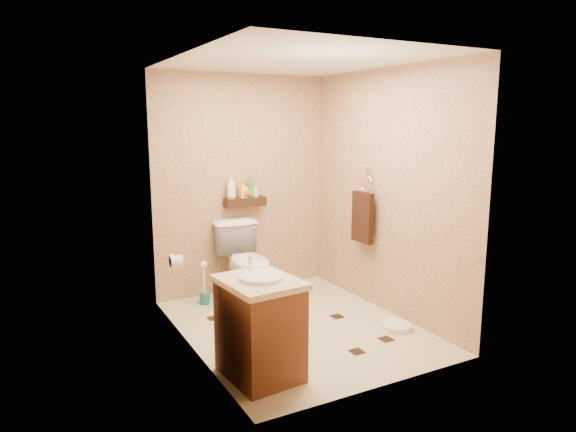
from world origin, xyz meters
TOP-DOWN VIEW (x-y plane):
  - ground at (0.00, 0.00)m, footprint 2.50×2.50m
  - wall_back at (0.00, 1.25)m, footprint 2.00×0.04m
  - wall_front at (0.00, -1.25)m, footprint 2.00×0.04m
  - wall_left at (-1.00, 0.00)m, footprint 0.04×2.50m
  - wall_right at (1.00, 0.00)m, footprint 0.04×2.50m
  - ceiling at (0.00, 0.00)m, footprint 2.00×2.50m
  - wall_shelf at (0.00, 1.17)m, footprint 0.46×0.14m
  - floor_accents at (0.04, -0.05)m, footprint 1.28×1.38m
  - toilet at (-0.14, 0.83)m, footprint 0.50×0.84m
  - vanity at (-0.70, -0.69)m, footprint 0.57×0.66m
  - bathroom_scale at (0.78, -0.49)m, footprint 0.36×0.36m
  - toilet_brush at (-0.56, 0.99)m, footprint 0.11×0.11m
  - towel_ring at (0.91, 0.25)m, footprint 0.12×0.30m
  - toilet_paper at (-0.94, 0.65)m, footprint 0.12×0.11m
  - bottle_a at (-0.16, 1.17)m, footprint 0.10×0.10m
  - bottle_b at (-0.02, 1.17)m, footprint 0.08×0.09m
  - bottle_c at (0.00, 1.17)m, footprint 0.17×0.17m
  - bottle_d at (0.07, 1.17)m, footprint 0.12×0.12m
  - bottle_e at (0.12, 1.17)m, footprint 0.08×0.08m

SIDE VIEW (x-z plane):
  - ground at x=0.00m, z-range 0.00..0.00m
  - floor_accents at x=0.04m, z-range 0.00..0.01m
  - bathroom_scale at x=0.78m, z-range 0.00..0.05m
  - toilet_brush at x=-0.56m, z-range -0.07..0.40m
  - vanity at x=-0.70m, z-range -0.05..0.83m
  - toilet at x=-0.14m, z-range 0.00..0.84m
  - toilet_paper at x=-0.94m, z-range 0.54..0.66m
  - towel_ring at x=0.91m, z-range 0.57..1.33m
  - wall_shelf at x=0.00m, z-range 0.97..1.07m
  - bottle_e at x=0.12m, z-range 1.07..1.22m
  - bottle_c at x=0.00m, z-range 1.07..1.22m
  - bottle_b at x=-0.02m, z-range 1.07..1.25m
  - bottle_d at x=0.07m, z-range 1.07..1.30m
  - bottle_a at x=-0.16m, z-range 1.07..1.32m
  - wall_back at x=0.00m, z-range 0.00..2.40m
  - wall_front at x=0.00m, z-range 0.00..2.40m
  - wall_left at x=-1.00m, z-range 0.00..2.40m
  - wall_right at x=1.00m, z-range 0.00..2.40m
  - ceiling at x=0.00m, z-range 2.39..2.41m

